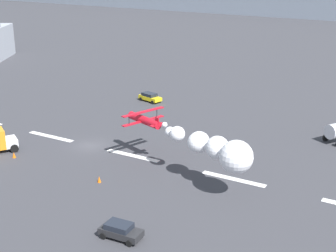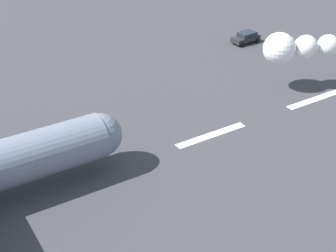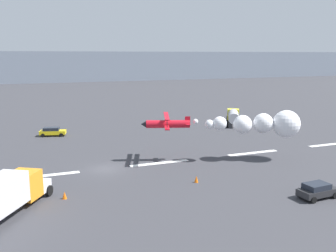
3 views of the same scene
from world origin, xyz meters
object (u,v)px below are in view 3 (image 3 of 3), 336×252
at_px(followme_car_yellow, 317,190).
at_px(traffic_cone_near, 65,195).
at_px(airport_staff_sedan, 52,131).
at_px(traffic_cone_far, 196,179).
at_px(fuel_tanker_truck, 233,116).
at_px(stunt_biplane_red, 258,124).

xyz_separation_m(followme_car_yellow, traffic_cone_near, (-23.30, 8.91, -0.44)).
height_order(airport_staff_sedan, traffic_cone_far, airport_staff_sedan).
xyz_separation_m(airport_staff_sedan, traffic_cone_far, (12.69, -31.46, -0.44)).
relative_size(fuel_tanker_truck, traffic_cone_far, 11.88).
height_order(traffic_cone_near, traffic_cone_far, same).
bearing_deg(traffic_cone_near, followme_car_yellow, -20.92).
relative_size(fuel_tanker_truck, traffic_cone_near, 11.88).
bearing_deg(traffic_cone_far, fuel_tanker_truck, 52.71).
distance_m(stunt_biplane_red, airport_staff_sedan, 35.83).
bearing_deg(fuel_tanker_truck, traffic_cone_near, -141.44).
xyz_separation_m(stunt_biplane_red, airport_staff_sedan, (-24.35, 25.97, -4.09)).
bearing_deg(fuel_tanker_truck, airport_staff_sedan, 177.07).
distance_m(fuel_tanker_truck, airport_staff_sedan, 35.33).
bearing_deg(airport_staff_sedan, followme_car_yellow, -61.45).
xyz_separation_m(followme_car_yellow, airport_staff_sedan, (-21.79, 40.04, 0.00)).
bearing_deg(stunt_biplane_red, followme_car_yellow, -100.31).
relative_size(followme_car_yellow, traffic_cone_near, 5.53).
xyz_separation_m(fuel_tanker_truck, airport_staff_sedan, (-35.27, 1.80, -0.93)).
height_order(stunt_biplane_red, airport_staff_sedan, stunt_biplane_red).
height_order(airport_staff_sedan, traffic_cone_near, airport_staff_sedan).
bearing_deg(fuel_tanker_truck, traffic_cone_far, -127.29).
bearing_deg(traffic_cone_near, traffic_cone_far, -1.30).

